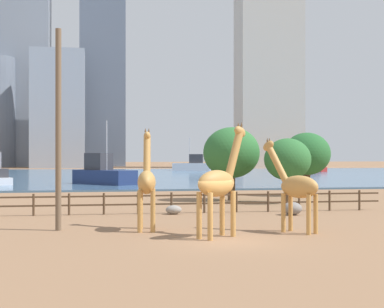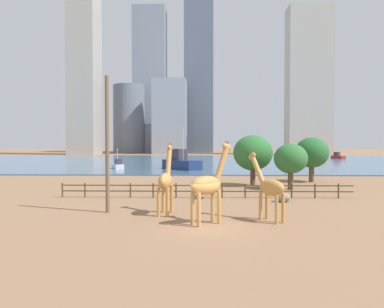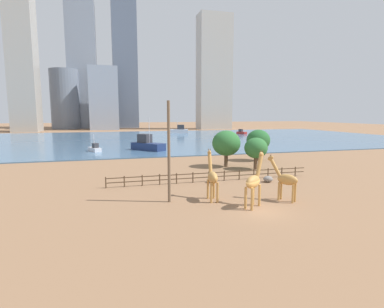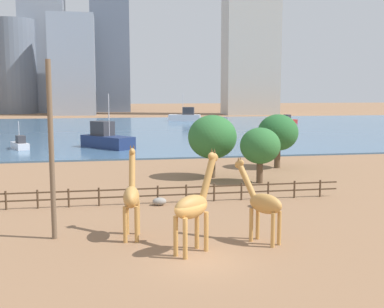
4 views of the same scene
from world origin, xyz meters
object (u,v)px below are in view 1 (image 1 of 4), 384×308
boulder_near_fence (292,209)px  tree_center_broad (307,154)px  giraffe_young (147,182)px  boat_ferry (103,174)px  boulder_by_pole (174,210)px  utility_pole (58,130)px  tree_left_large (288,160)px  boat_barge (193,165)px  giraffe_companion (296,187)px  boat_sailboat (316,168)px  boat_tug (1,179)px  giraffe_tall (219,183)px  tree_right_tall (231,153)px

boulder_near_fence → tree_center_broad: (7.02, 16.00, 3.28)m
giraffe_young → boat_ferry: 41.21m
boulder_by_pole → boat_ferry: bearing=95.9°
utility_pole → tree_left_large: (16.03, 13.31, -1.58)m
utility_pole → boat_ferry: utility_pole is taller
boat_barge → giraffe_young: bearing=93.9°
giraffe_companion → boat_ferry: boat_ferry is taller
giraffe_young → boulder_near_fence: (9.26, 5.48, -1.92)m
boat_sailboat → boat_tug: size_ratio=1.08×
boat_sailboat → boat_tug: boat_tug is taller
tree_center_broad → boat_ferry: 26.44m
giraffe_companion → utility_pole: bearing=42.0°
tree_left_large → boat_tug: size_ratio=1.09×
giraffe_young → boat_tug: (-12.70, 41.73, -1.48)m
giraffe_young → tree_left_large: size_ratio=1.02×
utility_pole → boat_barge: size_ratio=1.12×
boulder_near_fence → boat_ferry: boat_ferry is taller
giraffe_tall → tree_right_tall: 20.96m
tree_left_large → boat_tug: bearing=131.3°
boulder_near_fence → boat_tug: boat_tug is taller
giraffe_companion → boulder_by_pole: (-4.43, 9.27, -1.86)m
tree_left_large → boat_tug: 37.25m
utility_pole → tree_right_tall: 20.80m
utility_pole → giraffe_tall: bearing=-27.1°
tree_center_broad → boat_tug: tree_center_broad is taller
giraffe_companion → tree_center_broad: (9.54, 23.60, 1.54)m
giraffe_tall → giraffe_young: (-2.88, 3.09, -0.07)m
giraffe_companion → tree_center_broad: tree_center_broad is taller
boat_ferry → giraffe_tall: bearing=-33.7°
tree_right_tall → boat_sailboat: tree_right_tall is taller
giraffe_tall → boat_barge: boat_barge is taller
boulder_near_fence → boulder_by_pole: (-6.95, 1.67, -0.12)m
boat_ferry → boat_barge: bearing=121.2°
giraffe_companion → boat_sailboat: size_ratio=0.93×
giraffe_young → boat_ferry: (-1.20, 41.18, -0.88)m
utility_pole → boulder_near_fence: 14.99m
boulder_by_pole → tree_left_large: bearing=35.0°
tree_right_tall → boat_tug: (-21.04, 24.64, -2.93)m
giraffe_tall → boat_tug: (-15.58, 44.83, -1.55)m
utility_pole → boat_sailboat: (47.22, 85.76, -3.94)m
boat_tug → boat_ferry: bearing=-116.2°
boat_sailboat → boat_ferry: bearing=-65.6°
giraffe_tall → tree_right_tall: bearing=36.9°
boulder_near_fence → boat_ferry: bearing=106.3°
boulder_near_fence → tree_right_tall: tree_right_tall is taller
utility_pole → boat_barge: (23.44, 97.17, -3.40)m
boulder_by_pole → tree_center_broad: bearing=45.7°
giraffe_companion → boulder_by_pole: bearing=-8.9°
tree_right_tall → boat_tug: bearing=130.5°
giraffe_young → boat_sailboat: 96.42m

